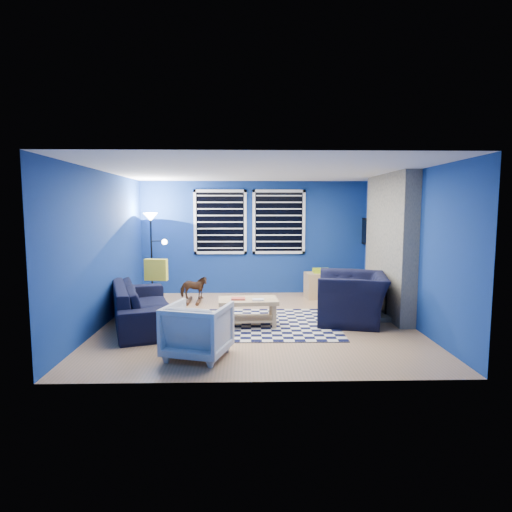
{
  "coord_description": "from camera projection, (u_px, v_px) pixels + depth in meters",
  "views": [
    {
      "loc": [
        -0.2,
        -7.02,
        1.9
      ],
      "look_at": [
        -0.01,
        0.3,
        1.08
      ],
      "focal_mm": 30.0,
      "sensor_mm": 36.0,
      "label": 1
    }
  ],
  "objects": [
    {
      "name": "sofa",
      "position": [
        144.0,
        304.0,
        7.01
      ],
      "size": [
        2.49,
        1.6,
        0.68
      ],
      "primitive_type": "imported",
      "rotation": [
        0.0,
        0.0,
        1.9
      ],
      "color": "black",
      "rests_on": "floor"
    },
    {
      "name": "coffee_table",
      "position": [
        248.0,
        306.0,
        6.88
      ],
      "size": [
        0.98,
        0.6,
        0.47
      ],
      "rotation": [
        0.0,
        0.0,
        0.06
      ],
      "color": "tan",
      "rests_on": "rug"
    },
    {
      "name": "armchair_bent",
      "position": [
        198.0,
        330.0,
        5.46
      ],
      "size": [
        0.94,
        0.95,
        0.7
      ],
      "primitive_type": "imported",
      "rotation": [
        0.0,
        0.0,
        2.85
      ],
      "color": "gray",
      "rests_on": "floor"
    },
    {
      "name": "wall_back",
      "position": [
        254.0,
        238.0,
        9.53
      ],
      "size": [
        5.0,
        0.0,
        5.0
      ],
      "primitive_type": "plane",
      "rotation": [
        1.57,
        0.0,
        0.0
      ],
      "color": "navy",
      "rests_on": "floor"
    },
    {
      "name": "floor",
      "position": [
        257.0,
        322.0,
        7.19
      ],
      "size": [
        5.0,
        5.0,
        0.0
      ],
      "primitive_type": "plane",
      "color": "tan",
      "rests_on": "ground"
    },
    {
      "name": "rug",
      "position": [
        261.0,
        324.0,
        7.05
      ],
      "size": [
        2.53,
        2.04,
        0.02
      ],
      "primitive_type": "cube",
      "rotation": [
        0.0,
        0.0,
        -0.02
      ],
      "color": "black",
      "rests_on": "floor"
    },
    {
      "name": "throw_pillow",
      "position": [
        156.0,
        270.0,
        7.27
      ],
      "size": [
        0.4,
        0.17,
        0.37
      ],
      "primitive_type": "cube",
      "rotation": [
        0.0,
        0.0,
        -0.15
      ],
      "color": "yellow",
      "rests_on": "sofa"
    },
    {
      "name": "wall_left",
      "position": [
        105.0,
        248.0,
        6.98
      ],
      "size": [
        0.0,
        5.0,
        5.0
      ],
      "primitive_type": "plane",
      "rotation": [
        1.57,
        0.0,
        1.57
      ],
      "color": "navy",
      "rests_on": "floor"
    },
    {
      "name": "cabinet",
      "position": [
        321.0,
        285.0,
        9.07
      ],
      "size": [
        0.69,
        0.5,
        0.63
      ],
      "rotation": [
        0.0,
        0.0,
        0.1
      ],
      "color": "tan",
      "rests_on": "floor"
    },
    {
      "name": "wall_right",
      "position": [
        407.0,
        248.0,
        7.11
      ],
      "size": [
        0.0,
        5.0,
        5.0
      ],
      "primitive_type": "plane",
      "rotation": [
        1.57,
        0.0,
        -1.57
      ],
      "color": "navy",
      "rests_on": "floor"
    },
    {
      "name": "ceiling",
      "position": [
        257.0,
        171.0,
        6.91
      ],
      "size": [
        5.0,
        5.0,
        0.0
      ],
      "primitive_type": "plane",
      "rotation": [
        3.14,
        0.0,
        0.0
      ],
      "color": "white",
      "rests_on": "wall_back"
    },
    {
      "name": "tv",
      "position": [
        369.0,
        232.0,
        9.08
      ],
      "size": [
        0.07,
        1.0,
        0.58
      ],
      "color": "black",
      "rests_on": "wall_right"
    },
    {
      "name": "fireplace",
      "position": [
        389.0,
        248.0,
        7.61
      ],
      "size": [
        0.65,
        2.0,
        2.5
      ],
      "color": "gray",
      "rests_on": "floor"
    },
    {
      "name": "rocking_horse",
      "position": [
        194.0,
        288.0,
        8.63
      ],
      "size": [
        0.28,
        0.57,
        0.48
      ],
      "primitive_type": "imported",
      "rotation": [
        0.0,
        0.0,
        1.54
      ],
      "color": "#4A3018",
      "rests_on": "floor"
    },
    {
      "name": "window_left",
      "position": [
        220.0,
        222.0,
        9.44
      ],
      "size": [
        1.17,
        0.06,
        1.42
      ],
      "color": "black",
      "rests_on": "wall_back"
    },
    {
      "name": "armchair_big",
      "position": [
        352.0,
        298.0,
        7.16
      ],
      "size": [
        1.46,
        1.34,
        0.82
      ],
      "primitive_type": "imported",
      "rotation": [
        0.0,
        0.0,
        -1.78
      ],
      "color": "black",
      "rests_on": "floor"
    },
    {
      "name": "window_right",
      "position": [
        279.0,
        222.0,
        9.47
      ],
      "size": [
        1.17,
        0.06,
        1.42
      ],
      "color": "black",
      "rests_on": "wall_back"
    },
    {
      "name": "floor_lamp",
      "position": [
        152.0,
        229.0,
        8.83
      ],
      "size": [
        0.49,
        0.3,
        1.81
      ],
      "color": "black",
      "rests_on": "floor"
    }
  ]
}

